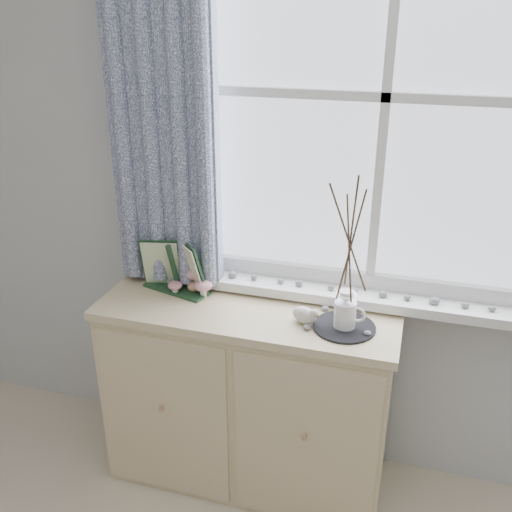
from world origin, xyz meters
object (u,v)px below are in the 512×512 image
Objects in this scene: twig_pitcher at (350,239)px; botanical_book at (172,268)px; toadstool_cluster at (195,277)px; sideboard at (248,395)px.

botanical_book is at bearing 179.52° from twig_pitcher.
twig_pitcher reaches higher than botanical_book.
twig_pitcher is (0.64, -0.13, 0.29)m from toadstool_cluster.
sideboard is at bearing 9.58° from botanical_book.
sideboard is 1.94× the size of twig_pitcher.
toadstool_cluster is at bearing 174.21° from twig_pitcher.
twig_pitcher reaches higher than toadstool_cluster.
sideboard is 0.87m from twig_pitcher.
toadstool_cluster reaches higher than sideboard.
toadstool_cluster is (0.08, 0.05, -0.05)m from botanical_book.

